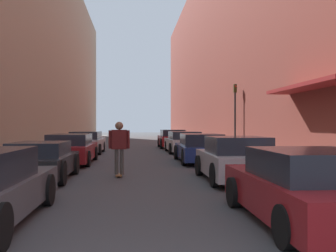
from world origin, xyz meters
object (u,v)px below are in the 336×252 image
Objects in this scene: parked_car_right_0 at (309,188)px; parked_car_right_3 at (184,142)px; parked_car_left_3 at (86,143)px; parked_car_right_1 at (236,159)px; parked_car_left_1 at (41,161)px; parked_car_right_2 at (200,148)px; parked_car_left_2 at (71,149)px; parked_car_right_4 at (172,139)px; traffic_light at (235,111)px; skateboarder at (119,143)px.

parked_car_right_3 is (0.10, 16.59, 0.02)m from parked_car_right_0.
parked_car_left_3 is 1.13× the size of parked_car_right_1.
parked_car_left_1 is 0.86× the size of parked_car_right_2.
parked_car_right_4 is (5.64, 10.85, 0.03)m from parked_car_left_2.
parked_car_left_1 is at bearing -90.13° from parked_car_left_3.
traffic_light reaches higher than parked_car_right_1.
parked_car_right_4 reaches higher than parked_car_right_3.
parked_car_left_3 is 12.97m from parked_car_right_1.
parked_car_left_2 is at bearing 117.11° from skateboarder.
skateboarder reaches higher than parked_car_left_1.
parked_car_right_3 reaches higher than parked_car_right_0.
parked_car_right_1 is at bearing -44.25° from parked_car_left_2.
skateboarder is (2.35, 0.57, 0.53)m from parked_car_left_1.
parked_car_right_0 is 1.13× the size of traffic_light.
skateboarder is (-3.36, -15.30, 0.45)m from parked_car_right_4.
parked_car_left_1 is 0.89× the size of parked_car_left_3.
parked_car_right_4 is 15.67m from skateboarder.
parked_car_right_4 reaches higher than parked_car_left_1.
parked_car_left_1 is 2.47m from skateboarder.
traffic_light reaches higher than parked_car_left_3.
parked_car_right_4 is 8.29m from traffic_light.
parked_car_right_2 is at bearing -127.94° from traffic_light.
parked_car_right_1 reaches higher than parked_car_right_0.
parked_car_right_1 reaches higher than parked_car_left_3.
parked_car_right_4 is (5.69, 4.97, 0.03)m from parked_car_left_3.
parked_car_right_2 is 5.67m from skateboarder.
parked_car_right_4 is at bearing 70.20° from parked_car_left_1.
parked_car_left_3 is 7.55m from parked_car_right_4.
parked_car_right_3 reaches higher than parked_car_right_2.
traffic_light is at bearing 79.57° from parked_car_right_0.
parked_car_left_2 is at bearing 135.75° from parked_car_right_1.
parked_car_left_2 is 2.67× the size of skateboarder.
parked_car_left_1 is at bearing -90.84° from parked_car_left_2.
parked_car_right_2 is at bearing -89.24° from parked_car_right_4.
parked_car_right_4 reaches higher than parked_car_left_3.
parked_car_right_1 reaches higher than parked_car_right_3.
parked_car_right_2 is 4.46m from traffic_light.
parked_car_right_0 is at bearing -70.69° from parked_car_left_3.
parked_car_left_2 is 1.08× the size of parked_car_left_3.
traffic_light reaches higher than parked_car_right_3.
traffic_light is at bearing -70.93° from parked_car_right_4.
parked_car_right_2 is 5.97m from parked_car_right_3.
parked_car_left_2 is at bearing 89.16° from parked_car_left_1.
parked_car_right_1 reaches higher than parked_car_left_1.
traffic_light is at bearing 21.12° from parked_car_left_2.
parked_car_right_4 reaches higher than parked_car_left_2.
parked_car_right_4 is at bearing 90.27° from parked_car_right_0.
parked_car_left_1 is 0.91× the size of parked_car_right_3.
parked_car_left_1 is 10.90m from parked_car_left_3.
parked_car_right_1 is 16.53m from parked_car_right_4.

